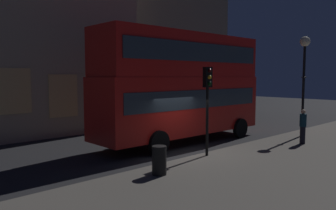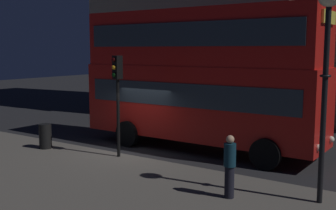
# 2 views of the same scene
# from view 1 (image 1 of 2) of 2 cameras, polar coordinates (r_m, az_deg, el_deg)

# --- Properties ---
(ground_plane) EXTENTS (80.00, 80.00, 0.00)m
(ground_plane) POSITION_cam_1_polar(r_m,az_deg,el_deg) (14.93, 3.50, -8.54)
(ground_plane) COLOR #232326
(sidewalk_slab) EXTENTS (44.00, 7.68, 0.12)m
(sidewalk_slab) POSITION_cam_1_polar(r_m,az_deg,el_deg) (12.44, 18.60, -11.27)
(sidewalk_slab) COLOR #5B564F
(sidewalk_slab) RESTS_ON ground
(building_plain_facade) EXTENTS (15.54, 8.97, 16.25)m
(building_plain_facade) POSITION_cam_1_polar(r_m,az_deg,el_deg) (31.28, -5.35, 13.49)
(building_plain_facade) COLOR gray
(building_plain_facade) RESTS_ON ground
(double_decker_bus) EXTENTS (10.12, 2.89, 5.64)m
(double_decker_bus) POSITION_cam_1_polar(r_m,az_deg,el_deg) (17.30, 2.44, 3.89)
(double_decker_bus) COLOR red
(double_decker_bus) RESTS_ON ground
(traffic_light_near_kerb) EXTENTS (0.38, 0.39, 3.75)m
(traffic_light_near_kerb) POSITION_cam_1_polar(r_m,az_deg,el_deg) (14.00, 6.81, 2.22)
(traffic_light_near_kerb) COLOR black
(traffic_light_near_kerb) RESTS_ON sidewalk_slab
(street_lamp) EXTENTS (0.56, 0.56, 5.55)m
(street_lamp) POSITION_cam_1_polar(r_m,az_deg,el_deg) (20.04, 22.33, 7.12)
(street_lamp) COLOR black
(street_lamp) RESTS_ON sidewalk_slab
(pedestrian) EXTENTS (0.33, 0.33, 1.71)m
(pedestrian) POSITION_cam_1_polar(r_m,az_deg,el_deg) (17.86, 22.10, -3.36)
(pedestrian) COLOR black
(pedestrian) RESTS_ON sidewalk_slab
(litter_bin) EXTENTS (0.50, 0.50, 0.99)m
(litter_bin) POSITION_cam_1_polar(r_m,az_deg,el_deg) (11.51, -1.51, -9.46)
(litter_bin) COLOR black
(litter_bin) RESTS_ON sidewalk_slab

